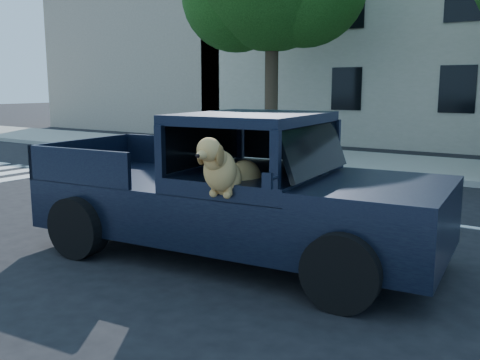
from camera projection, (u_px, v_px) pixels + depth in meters
The scene contains 5 objects.
ground at pixel (171, 242), 7.98m from camera, with size 120.00×120.00×0.00m, color black.
far_sidewalk at pixel (382, 164), 15.47m from camera, with size 60.00×4.00×0.15m, color gray.
lane_stripes at pixel (380, 215), 9.65m from camera, with size 21.60×0.14×0.01m, color silver, non-canonical shape.
building_left at pixel (163, 54), 29.02m from camera, with size 12.00×6.00×8.00m, color tan.
pickup_truck at pixel (229, 208), 7.26m from camera, with size 5.66×2.98×1.96m.
Camera 1 is at (5.16, -5.80, 2.30)m, focal length 40.00 mm.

